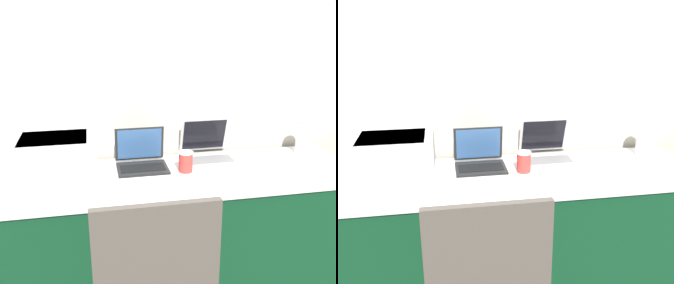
# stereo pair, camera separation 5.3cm
# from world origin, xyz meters

# --- Properties ---
(wall_back) EXTENTS (8.00, 0.05, 2.60)m
(wall_back) POSITION_xyz_m (0.00, 0.67, 1.30)
(wall_back) COLOR #B7B2A3
(wall_back) RESTS_ON ground_plane
(table) EXTENTS (2.02, 0.62, 0.73)m
(table) POSITION_xyz_m (0.00, 0.30, 0.36)
(table) COLOR #0C381E
(table) RESTS_ON ground_plane
(printer) EXTENTS (0.42, 0.34, 0.23)m
(printer) POSITION_xyz_m (-0.65, 0.40, 0.85)
(printer) COLOR #B2B7BC
(printer) RESTS_ON table
(laptop_left) EXTENTS (0.28, 0.24, 0.22)m
(laptop_left) POSITION_xyz_m (-0.19, 0.44, 0.78)
(laptop_left) COLOR black
(laptop_left) RESTS_ON table
(laptop_right) EXTENTS (0.29, 0.30, 0.23)m
(laptop_right) POSITION_xyz_m (0.22, 0.50, 0.78)
(laptop_right) COLOR #B7B7BC
(laptop_right) RESTS_ON table
(external_keyboard) EXTENTS (0.36, 0.15, 0.02)m
(external_keyboard) POSITION_xyz_m (-0.18, 0.18, 0.74)
(external_keyboard) COLOR silver
(external_keyboard) RESTS_ON table
(coffee_cup) EXTENTS (0.08, 0.08, 0.12)m
(coffee_cup) POSITION_xyz_m (0.04, 0.33, 0.79)
(coffee_cup) COLOR red
(coffee_cup) RESTS_ON table
(metal_pitcher) EXTENTS (0.10, 0.10, 0.23)m
(metal_pitcher) POSITION_xyz_m (0.83, 0.47, 0.83)
(metal_pitcher) COLOR silver
(metal_pitcher) RESTS_ON table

